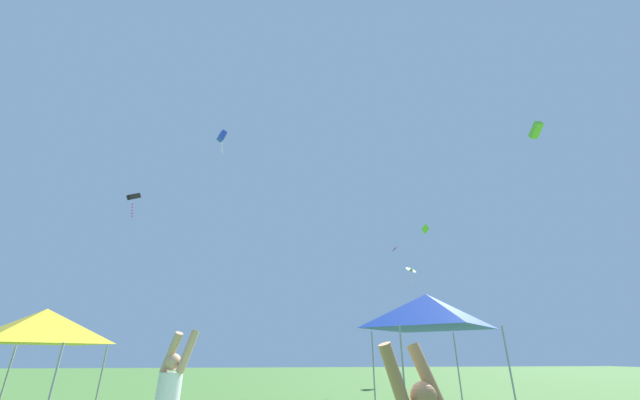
# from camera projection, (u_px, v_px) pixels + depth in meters

# --- Properties ---
(canopy_tent_blue) EXTENTS (3.51, 3.51, 3.75)m
(canopy_tent_blue) POSITION_uv_depth(u_px,v_px,m) (428.00, 311.00, 12.25)
(canopy_tent_blue) COLOR #9E9EA3
(canopy_tent_blue) RESTS_ON ground
(canopy_tent_yellow) EXTENTS (2.78, 2.78, 2.98)m
(canopy_tent_yellow) POSITION_uv_depth(u_px,v_px,m) (43.00, 326.00, 9.68)
(canopy_tent_yellow) COLOR #9E9EA3
(canopy_tent_yellow) RESTS_ON ground
(kite_lime_box) EXTENTS (0.53, 1.24, 0.97)m
(kite_lime_box) POSITION_uv_depth(u_px,v_px,m) (536.00, 130.00, 25.26)
(kite_lime_box) COLOR #75D138
(kite_lime_diamond) EXTENTS (0.58, 0.58, 0.65)m
(kite_lime_diamond) POSITION_uv_depth(u_px,v_px,m) (425.00, 229.00, 34.19)
(kite_lime_diamond) COLOR #75D138
(kite_purple_delta) EXTENTS (0.57, 0.68, 0.50)m
(kite_purple_delta) POSITION_uv_depth(u_px,v_px,m) (395.00, 248.00, 24.94)
(kite_purple_delta) COLOR purple
(kite_blue_box) EXTENTS (0.97, 0.92, 2.90)m
(kite_blue_box) POSITION_uv_depth(u_px,v_px,m) (222.00, 137.00, 35.78)
(kite_blue_box) COLOR blue
(kite_lime_delta) EXTENTS (1.14, 1.08, 1.80)m
(kite_lime_delta) POSITION_uv_depth(u_px,v_px,m) (411.00, 270.00, 29.73)
(kite_lime_delta) COLOR #75D138
(kite_black_box) EXTENTS (1.04, 1.21, 2.49)m
(kite_black_box) POSITION_uv_depth(u_px,v_px,m) (134.00, 197.00, 32.51)
(kite_black_box) COLOR black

